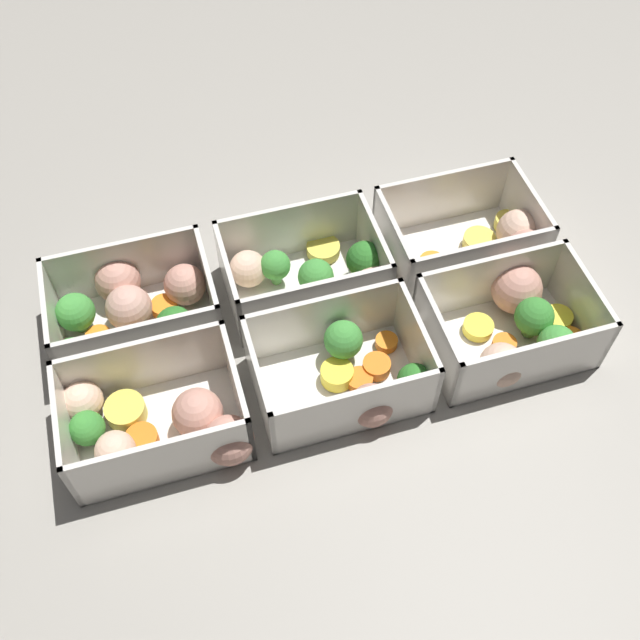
# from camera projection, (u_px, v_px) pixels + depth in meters

# --- Properties ---
(ground_plane) EXTENTS (4.00, 4.00, 0.00)m
(ground_plane) POSITION_uv_depth(u_px,v_px,m) (320.00, 335.00, 0.77)
(ground_plane) COLOR gray
(container_near_left) EXTENTS (0.18, 0.14, 0.07)m
(container_near_left) POSITION_uv_depth(u_px,v_px,m) (158.00, 422.00, 0.68)
(container_near_left) COLOR silver
(container_near_left) RESTS_ON ground_plane
(container_near_center) EXTENTS (0.16, 0.12, 0.07)m
(container_near_center) POSITION_uv_depth(u_px,v_px,m) (351.00, 372.00, 0.71)
(container_near_center) COLOR silver
(container_near_center) RESTS_ON ground_plane
(container_near_right) EXTENTS (0.16, 0.13, 0.07)m
(container_near_right) POSITION_uv_depth(u_px,v_px,m) (517.00, 324.00, 0.74)
(container_near_right) COLOR silver
(container_near_right) RESTS_ON ground_plane
(container_far_left) EXTENTS (0.16, 0.12, 0.07)m
(container_far_left) POSITION_uv_depth(u_px,v_px,m) (132.00, 308.00, 0.75)
(container_far_left) COLOR silver
(container_far_left) RESTS_ON ground_plane
(container_far_center) EXTENTS (0.18, 0.13, 0.07)m
(container_far_center) POSITION_uv_depth(u_px,v_px,m) (311.00, 273.00, 0.78)
(container_far_center) COLOR silver
(container_far_center) RESTS_ON ground_plane
(container_far_right) EXTENTS (0.18, 0.12, 0.07)m
(container_far_right) POSITION_uv_depth(u_px,v_px,m) (486.00, 239.00, 0.81)
(container_far_right) COLOR silver
(container_far_right) RESTS_ON ground_plane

